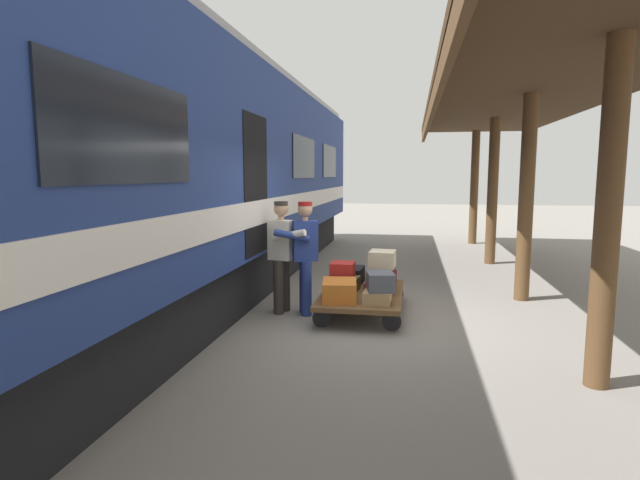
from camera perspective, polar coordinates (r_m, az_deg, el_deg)
ground_plane at (r=7.42m, az=6.84°, el=-9.20°), size 60.00×60.00×0.00m
platform_canopy at (r=7.42m, az=25.07°, el=15.81°), size 3.20×18.80×3.56m
train_car at (r=8.01m, az=-17.51°, el=6.68°), size 3.02×19.02×4.00m
luggage_cart at (r=7.85m, az=4.73°, el=-6.12°), size 1.22×2.06×0.33m
suitcase_burgundy_valise at (r=7.80m, az=6.73°, el=-5.19°), size 0.46×0.51×0.18m
suitcase_black_hardshell at (r=8.39m, az=3.26°, el=-3.96°), size 0.48×0.59×0.27m
suitcase_orange_carryall at (r=7.29m, az=2.18°, el=-5.65°), size 0.55×0.68×0.28m
suitcase_tan_vintage at (r=7.25m, az=6.46°, el=-6.21°), size 0.39×0.55×0.17m
suitcase_brown_leather at (r=8.34m, az=6.98°, el=-4.00°), size 0.38×0.58×0.29m
suitcase_olive_duffel at (r=7.84m, az=2.76°, el=-5.00°), size 0.45×0.57×0.20m
suitcase_red_plastic at (r=7.84m, az=2.54°, el=-3.36°), size 0.36×0.39×0.24m
suitcase_slate_roller at (r=7.19m, az=6.74°, el=-4.61°), size 0.45×0.52×0.25m
suitcase_maroon_trunk at (r=7.78m, az=7.00°, el=-3.79°), size 0.43×0.48×0.20m
suitcase_cream_canvas at (r=7.77m, az=6.97°, el=-2.13°), size 0.40×0.47×0.25m
porter_in_overalls at (r=7.66m, az=-1.80°, el=-1.53°), size 0.73×0.57×1.70m
porter_by_door at (r=7.75m, az=-4.19°, el=-1.44°), size 0.72×0.53×1.70m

